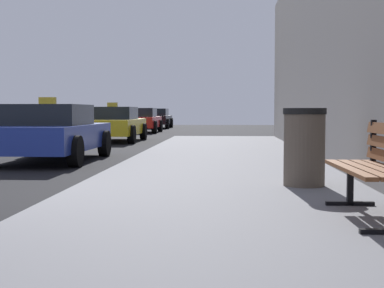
{
  "coord_description": "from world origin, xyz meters",
  "views": [
    {
      "loc": [
        4.0,
        -6.68,
        1.13
      ],
      "look_at": [
        3.51,
        1.69,
        0.65
      ],
      "focal_mm": 54.73,
      "sensor_mm": 36.0,
      "label": 1
    }
  ],
  "objects_px": {
    "bench": "(379,162)",
    "car_yellow": "(113,124)",
    "car_red": "(140,120)",
    "car_blue": "(50,132)",
    "car_black": "(156,118)",
    "trash_bin": "(304,147)"
  },
  "relations": [
    {
      "from": "bench",
      "to": "car_blue",
      "type": "bearing_deg",
      "value": 124.32
    },
    {
      "from": "bench",
      "to": "car_yellow",
      "type": "bearing_deg",
      "value": 107.99
    },
    {
      "from": "trash_bin",
      "to": "car_black",
      "type": "relative_size",
      "value": 0.24
    },
    {
      "from": "car_blue",
      "to": "car_red",
      "type": "xyz_separation_m",
      "value": [
        -0.53,
        17.29,
        -0.0
      ]
    },
    {
      "from": "bench",
      "to": "car_red",
      "type": "bearing_deg",
      "value": 102.11
    },
    {
      "from": "bench",
      "to": "car_black",
      "type": "relative_size",
      "value": 0.4
    },
    {
      "from": "car_yellow",
      "to": "car_red",
      "type": "xyz_separation_m",
      "value": [
        -0.33,
        8.87,
        -0.0
      ]
    },
    {
      "from": "car_blue",
      "to": "bench",
      "type": "bearing_deg",
      "value": -54.47
    },
    {
      "from": "car_blue",
      "to": "car_black",
      "type": "distance_m",
      "value": 24.91
    },
    {
      "from": "car_black",
      "to": "bench",
      "type": "bearing_deg",
      "value": -79.57
    },
    {
      "from": "bench",
      "to": "car_blue",
      "type": "height_order",
      "value": "car_blue"
    },
    {
      "from": "bench",
      "to": "trash_bin",
      "type": "distance_m",
      "value": 2.32
    },
    {
      "from": "car_yellow",
      "to": "car_black",
      "type": "relative_size",
      "value": 1.06
    },
    {
      "from": "car_yellow",
      "to": "car_blue",
      "type": "bearing_deg",
      "value": -88.59
    },
    {
      "from": "trash_bin",
      "to": "car_red",
      "type": "xyz_separation_m",
      "value": [
        -5.49,
        22.46,
        -0.02
      ]
    },
    {
      "from": "bench",
      "to": "car_black",
      "type": "distance_m",
      "value": 32.9
    },
    {
      "from": "trash_bin",
      "to": "car_red",
      "type": "height_order",
      "value": "car_red"
    },
    {
      "from": "trash_bin",
      "to": "car_blue",
      "type": "distance_m",
      "value": 7.16
    },
    {
      "from": "car_blue",
      "to": "car_red",
      "type": "height_order",
      "value": "car_blue"
    },
    {
      "from": "car_black",
      "to": "trash_bin",
      "type": "bearing_deg",
      "value": -79.48
    },
    {
      "from": "car_blue",
      "to": "car_red",
      "type": "relative_size",
      "value": 1.09
    },
    {
      "from": "car_yellow",
      "to": "car_black",
      "type": "bearing_deg",
      "value": 91.47
    }
  ]
}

